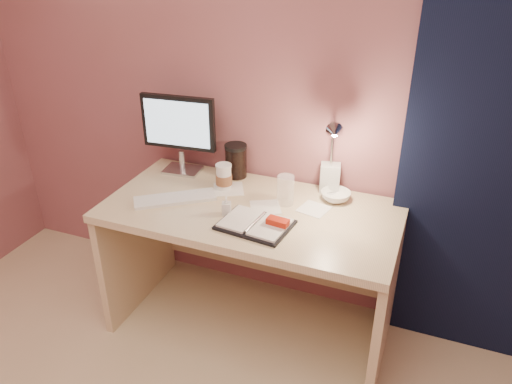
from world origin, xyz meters
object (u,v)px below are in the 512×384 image
(coffee_cup, at_px, (224,177))
(bowl, at_px, (336,196))
(planner, at_px, (257,224))
(desk_lamp, at_px, (322,150))
(clear_cup, at_px, (285,190))
(lotion_bottle, at_px, (226,206))
(keyboard, at_px, (175,199))
(desk, at_px, (256,240))
(monitor, at_px, (179,127))
(product_box, at_px, (330,178))
(dark_jar, at_px, (236,162))

(coffee_cup, relative_size, bowl, 0.92)
(coffee_cup, bearing_deg, planner, -43.93)
(desk_lamp, bearing_deg, clear_cup, -160.59)
(bowl, height_order, lotion_bottle, lotion_bottle)
(lotion_bottle, bearing_deg, keyboard, 173.88)
(desk, height_order, desk_lamp, desk_lamp)
(monitor, distance_m, desk_lamp, 0.78)
(bowl, bearing_deg, product_box, 121.86)
(bowl, distance_m, dark_jar, 0.57)
(desk_lamp, bearing_deg, lotion_bottle, -155.01)
(desk_lamp, bearing_deg, coffee_cup, 173.15)
(keyboard, xyz_separation_m, planner, (0.46, -0.08, 0.00))
(bowl, xyz_separation_m, lotion_bottle, (-0.44, -0.32, 0.02))
(product_box, height_order, desk_lamp, desk_lamp)
(coffee_cup, distance_m, dark_jar, 0.16)
(monitor, xyz_separation_m, bowl, (0.86, -0.02, -0.23))
(monitor, bearing_deg, product_box, 0.01)
(desk, relative_size, desk_lamp, 3.32)
(monitor, xyz_separation_m, desk_lamp, (0.78, -0.04, 0.01))
(dark_jar, bearing_deg, clear_cup, -29.10)
(keyboard, distance_m, bowl, 0.78)
(desk, bearing_deg, dark_jar, 132.75)
(keyboard, height_order, dark_jar, dark_jar)
(dark_jar, xyz_separation_m, product_box, (0.50, 0.02, -0.01))
(bowl, distance_m, desk_lamp, 0.25)
(monitor, height_order, coffee_cup, monitor)
(coffee_cup, height_order, desk_lamp, desk_lamp)
(keyboard, height_order, coffee_cup, coffee_cup)
(planner, distance_m, clear_cup, 0.26)
(planner, bearing_deg, keyboard, 176.84)
(desk, height_order, dark_jar, dark_jar)
(monitor, bearing_deg, keyboard, -72.49)
(coffee_cup, bearing_deg, desk, -17.67)
(product_box, bearing_deg, coffee_cup, -173.37)
(bowl, xyz_separation_m, product_box, (-0.05, 0.09, 0.05))
(clear_cup, relative_size, dark_jar, 0.89)
(planner, xyz_separation_m, desk_lamp, (0.19, 0.34, 0.25))
(keyboard, height_order, planner, planner)
(lotion_bottle, bearing_deg, bowl, 35.97)
(product_box, bearing_deg, keyboard, -163.38)
(monitor, relative_size, desk_lamp, 1.01)
(desk, xyz_separation_m, lotion_bottle, (-0.08, -0.17, 0.27))
(coffee_cup, bearing_deg, monitor, 161.05)
(monitor, relative_size, bowl, 2.94)
(monitor, bearing_deg, bowl, -6.09)
(clear_cup, relative_size, product_box, 0.99)
(monitor, bearing_deg, desk, -23.47)
(bowl, relative_size, dark_jar, 0.90)
(clear_cup, xyz_separation_m, dark_jar, (-0.34, 0.19, 0.01))
(lotion_bottle, bearing_deg, monitor, 141.29)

